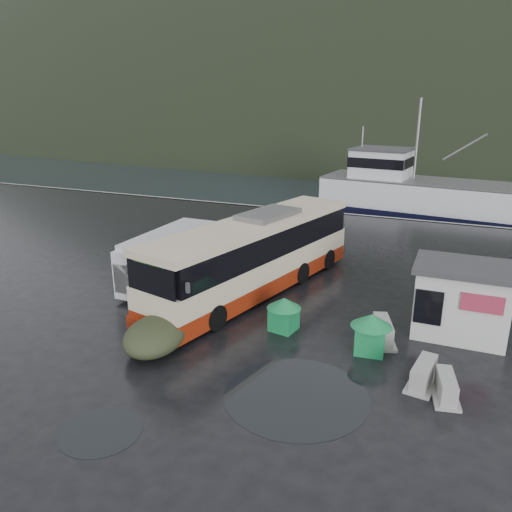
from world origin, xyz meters
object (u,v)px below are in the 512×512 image
at_px(waste_bin_left, 369,352).
at_px(waste_bin_right, 284,330).
at_px(coach_bus, 255,291).
at_px(dome_tent, 156,350).
at_px(ticket_kiosk, 457,334).
at_px(white_van, 173,283).
at_px(jersey_barrier_b, 382,342).
at_px(jersey_barrier_a, 422,385).
at_px(jersey_barrier_c, 445,398).
at_px(fishing_trawler, 445,204).

height_order(waste_bin_left, waste_bin_right, waste_bin_left).
distance_m(coach_bus, dome_tent, 6.72).
distance_m(waste_bin_left, ticket_kiosk, 3.94).
relative_size(white_van, jersey_barrier_b, 3.63).
bearing_deg(coach_bus, jersey_barrier_b, -10.49).
bearing_deg(jersey_barrier_a, waste_bin_left, 142.12).
distance_m(coach_bus, jersey_barrier_c, 10.42).
bearing_deg(dome_tent, jersey_barrier_b, 27.01).
relative_size(white_van, dome_tent, 2.12).
bearing_deg(ticket_kiosk, white_van, 178.23).
bearing_deg(dome_tent, waste_bin_left, 21.69).
xyz_separation_m(waste_bin_right, dome_tent, (-3.69, -3.30, 0.00)).
xyz_separation_m(white_van, fishing_trawler, (11.31, 24.82, 0.00)).
bearing_deg(dome_tent, coach_bus, 80.75).
bearing_deg(jersey_barrier_a, white_van, 158.92).
relative_size(ticket_kiosk, jersey_barrier_c, 2.40).
bearing_deg(jersey_barrier_a, ticket_kiosk, 78.04).
distance_m(white_van, jersey_barrier_a, 12.91).
xyz_separation_m(waste_bin_left, fishing_trawler, (1.21, 27.95, 0.00)).
distance_m(waste_bin_right, jersey_barrier_c, 6.54).
xyz_separation_m(jersey_barrier_a, jersey_barrier_c, (0.69, -0.46, 0.00)).
xyz_separation_m(waste_bin_right, jersey_barrier_c, (6.06, -2.45, 0.00)).
bearing_deg(jersey_barrier_c, white_van, 158.18).
relative_size(waste_bin_right, fishing_trawler, 0.05).
relative_size(coach_bus, jersey_barrier_a, 7.98).
xyz_separation_m(coach_bus, waste_bin_left, (6.04, -3.80, 0.00)).
xyz_separation_m(white_van, waste_bin_left, (10.10, -3.13, 0.00)).
bearing_deg(waste_bin_right, ticket_kiosk, 19.75).
xyz_separation_m(dome_tent, jersey_barrier_b, (7.41, 3.77, 0.00)).
bearing_deg(fishing_trawler, jersey_barrier_a, -81.56).
bearing_deg(dome_tent, white_van, 116.61).
height_order(white_van, dome_tent, white_van).
height_order(coach_bus, dome_tent, coach_bus).
bearing_deg(jersey_barrier_a, fishing_trawler, 91.44).
distance_m(white_van, ticket_kiosk, 12.95).
height_order(ticket_kiosk, jersey_barrier_a, ticket_kiosk).
relative_size(waste_bin_left, fishing_trawler, 0.06).
relative_size(white_van, jersey_barrier_c, 4.16).
relative_size(waste_bin_left, ticket_kiosk, 0.41).
height_order(waste_bin_right, jersey_barrier_b, waste_bin_right).
xyz_separation_m(waste_bin_left, jersey_barrier_c, (2.64, -1.97, 0.00)).
height_order(waste_bin_left, jersey_barrier_b, waste_bin_left).
height_order(waste_bin_left, ticket_kiosk, ticket_kiosk).
distance_m(coach_bus, white_van, 4.12).
xyz_separation_m(coach_bus, jersey_barrier_a, (7.98, -5.32, 0.00)).
relative_size(waste_bin_left, jersey_barrier_c, 0.98).
bearing_deg(fishing_trawler, waste_bin_left, -85.47).
xyz_separation_m(jersey_barrier_a, jersey_barrier_b, (-1.66, 2.46, 0.00)).
bearing_deg(waste_bin_left, coach_bus, 147.77).
bearing_deg(white_van, dome_tent, -62.27).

